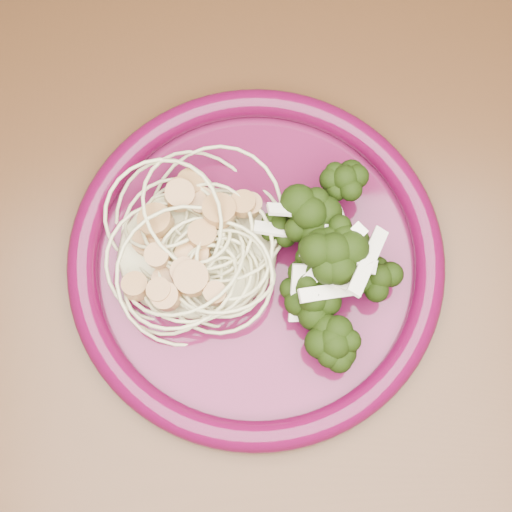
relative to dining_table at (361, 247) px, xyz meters
The scene contains 6 objects.
dining_table is the anchor object (origin of this frame).
dinner_plate 0.16m from the dining_table, 161.10° to the right, with size 0.38×0.38×0.03m.
spaghetti_pile 0.20m from the dining_table, behind, with size 0.14×0.12×0.03m, color #C7C18A.
scallop_cluster 0.23m from the dining_table, behind, with size 0.14×0.14×0.05m, color #B3834E, non-canonical shape.
broccoli_pile 0.15m from the dining_table, 134.95° to the right, with size 0.09×0.15×0.05m, color black.
onion_garnish 0.18m from the dining_table, 134.95° to the right, with size 0.07×0.10×0.06m, color silver, non-canonical shape.
Camera 1 is at (-0.12, -0.21, 1.33)m, focal length 50.00 mm.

